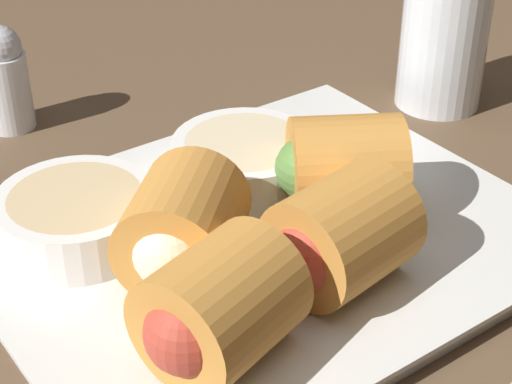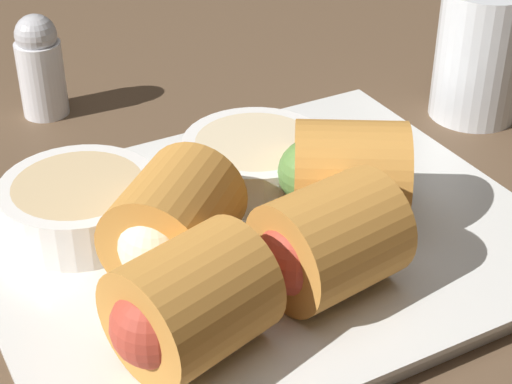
{
  "view_description": "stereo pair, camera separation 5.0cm",
  "coord_description": "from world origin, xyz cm",
  "px_view_note": "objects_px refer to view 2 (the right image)",
  "views": [
    {
      "loc": [
        -25.51,
        -31.53,
        31.04
      ],
      "look_at": [
        -2.39,
        0.49,
        5.83
      ],
      "focal_mm": 60.0,
      "sensor_mm": 36.0,
      "label": 1
    },
    {
      "loc": [
        -21.27,
        -34.2,
        31.04
      ],
      "look_at": [
        -2.39,
        0.49,
        5.83
      ],
      "focal_mm": 60.0,
      "sensor_mm": 36.0,
      "label": 2
    }
  ],
  "objects_px": {
    "dipping_bowl_far": "(80,203)",
    "salt_shaker": "(40,66)",
    "drinking_glass": "(480,54)",
    "serving_plate": "(256,238)",
    "dipping_bowl_near": "(249,160)"
  },
  "relations": [
    {
      "from": "drinking_glass",
      "to": "serving_plate",
      "type": "bearing_deg",
      "value": -162.03
    },
    {
      "from": "dipping_bowl_near",
      "to": "serving_plate",
      "type": "bearing_deg",
      "value": -113.83
    },
    {
      "from": "drinking_glass",
      "to": "salt_shaker",
      "type": "relative_size",
      "value": 1.25
    },
    {
      "from": "dipping_bowl_far",
      "to": "salt_shaker",
      "type": "bearing_deg",
      "value": 80.16
    },
    {
      "from": "serving_plate",
      "to": "dipping_bowl_near",
      "type": "relative_size",
      "value": 3.45
    },
    {
      "from": "drinking_glass",
      "to": "dipping_bowl_far",
      "type": "bearing_deg",
      "value": -175.71
    },
    {
      "from": "dipping_bowl_near",
      "to": "drinking_glass",
      "type": "bearing_deg",
      "value": 7.63
    },
    {
      "from": "dipping_bowl_near",
      "to": "drinking_glass",
      "type": "xyz_separation_m",
      "value": [
        0.2,
        0.03,
        0.02
      ]
    },
    {
      "from": "serving_plate",
      "to": "drinking_glass",
      "type": "distance_m",
      "value": 0.23
    },
    {
      "from": "dipping_bowl_far",
      "to": "salt_shaker",
      "type": "height_order",
      "value": "salt_shaker"
    },
    {
      "from": "dipping_bowl_near",
      "to": "salt_shaker",
      "type": "xyz_separation_m",
      "value": [
        -0.07,
        0.18,
        0.01
      ]
    },
    {
      "from": "dipping_bowl_near",
      "to": "salt_shaker",
      "type": "relative_size",
      "value": 1.16
    },
    {
      "from": "serving_plate",
      "to": "dipping_bowl_far",
      "type": "xyz_separation_m",
      "value": [
        -0.09,
        0.05,
        0.02
      ]
    },
    {
      "from": "dipping_bowl_far",
      "to": "salt_shaker",
      "type": "relative_size",
      "value": 1.16
    },
    {
      "from": "serving_plate",
      "to": "dipping_bowl_near",
      "type": "height_order",
      "value": "dipping_bowl_near"
    }
  ]
}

